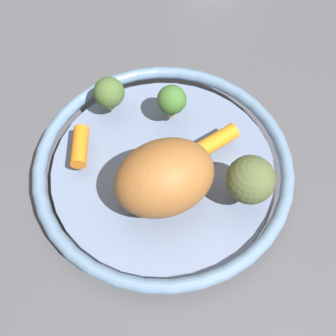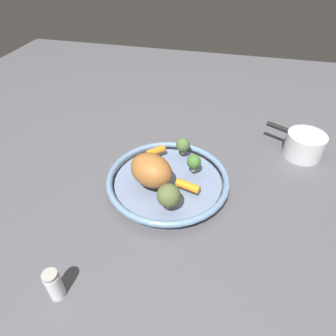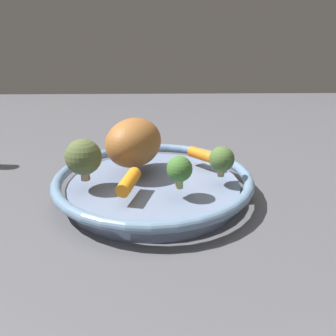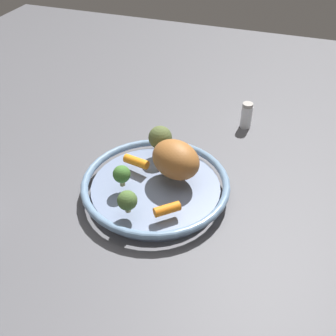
{
  "view_description": "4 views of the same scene",
  "coord_description": "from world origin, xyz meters",
  "px_view_note": "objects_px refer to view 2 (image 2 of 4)",
  "views": [
    {
      "loc": [
        -0.2,
        0.22,
        0.53
      ],
      "look_at": [
        -0.03,
        0.02,
        0.08
      ],
      "focal_mm": 46.02,
      "sensor_mm": 36.0,
      "label": 1
    },
    {
      "loc": [
        -0.61,
        -0.15,
        0.6
      ],
      "look_at": [
        0.02,
        0.0,
        0.06
      ],
      "focal_mm": 31.62,
      "sensor_mm": 36.0,
      "label": 2
    },
    {
      "loc": [
        0.01,
        -0.53,
        0.26
      ],
      "look_at": [
        0.03,
        -0.03,
        0.06
      ],
      "focal_mm": 34.34,
      "sensor_mm": 36.0,
      "label": 3
    },
    {
      "loc": [
        0.68,
        0.27,
        0.66
      ],
      "look_at": [
        -0.01,
        0.03,
        0.08
      ],
      "focal_mm": 43.66,
      "sensor_mm": 36.0,
      "label": 4
    }
  ],
  "objects_px": {
    "serving_bowl": "(168,181)",
    "broccoli_floret_mid": "(183,145)",
    "roast_chicken_piece": "(151,170)",
    "salt_shaker": "(54,285)",
    "saucepan": "(304,145)",
    "broccoli_floret_edge": "(169,196)",
    "baby_carrot_back": "(156,151)",
    "baby_carrot_left": "(188,186)",
    "broccoli_floret_small": "(194,162)"
  },
  "relations": [
    {
      "from": "serving_bowl",
      "to": "broccoli_floret_mid",
      "type": "distance_m",
      "value": 0.13
    },
    {
      "from": "serving_bowl",
      "to": "roast_chicken_piece",
      "type": "distance_m",
      "value": 0.08
    },
    {
      "from": "roast_chicken_piece",
      "to": "broccoli_floret_mid",
      "type": "distance_m",
      "value": 0.16
    },
    {
      "from": "salt_shaker",
      "to": "saucepan",
      "type": "height_order",
      "value": "saucepan"
    },
    {
      "from": "broccoli_floret_mid",
      "to": "broccoli_floret_edge",
      "type": "distance_m",
      "value": 0.23
    },
    {
      "from": "baby_carrot_back",
      "to": "salt_shaker",
      "type": "xyz_separation_m",
      "value": [
        -0.46,
        0.08,
        -0.02
      ]
    },
    {
      "from": "baby_carrot_back",
      "to": "baby_carrot_left",
      "type": "relative_size",
      "value": 0.89
    },
    {
      "from": "serving_bowl",
      "to": "roast_chicken_piece",
      "type": "xyz_separation_m",
      "value": [
        -0.04,
        0.04,
        0.06
      ]
    },
    {
      "from": "roast_chicken_piece",
      "to": "saucepan",
      "type": "relative_size",
      "value": 0.67
    },
    {
      "from": "broccoli_floret_mid",
      "to": "saucepan",
      "type": "distance_m",
      "value": 0.4
    },
    {
      "from": "serving_bowl",
      "to": "saucepan",
      "type": "xyz_separation_m",
      "value": [
        0.26,
        -0.39,
        0.02
      ]
    },
    {
      "from": "serving_bowl",
      "to": "broccoli_floret_mid",
      "type": "height_order",
      "value": "broccoli_floret_mid"
    },
    {
      "from": "baby_carrot_back",
      "to": "saucepan",
      "type": "xyz_separation_m",
      "value": [
        0.16,
        -0.45,
        -0.01
      ]
    },
    {
      "from": "serving_bowl",
      "to": "broccoli_floret_small",
      "type": "relative_size",
      "value": 6.63
    },
    {
      "from": "baby_carrot_back",
      "to": "baby_carrot_left",
      "type": "height_order",
      "value": "baby_carrot_left"
    },
    {
      "from": "salt_shaker",
      "to": "saucepan",
      "type": "distance_m",
      "value": 0.82
    },
    {
      "from": "broccoli_floret_small",
      "to": "broccoli_floret_edge",
      "type": "bearing_deg",
      "value": 166.92
    },
    {
      "from": "baby_carrot_back",
      "to": "broccoli_floret_small",
      "type": "relative_size",
      "value": 1.09
    },
    {
      "from": "baby_carrot_back",
      "to": "broccoli_floret_mid",
      "type": "height_order",
      "value": "broccoli_floret_mid"
    },
    {
      "from": "baby_carrot_back",
      "to": "broccoli_floret_edge",
      "type": "xyz_separation_m",
      "value": [
        -0.21,
        -0.09,
        0.03
      ]
    },
    {
      "from": "baby_carrot_back",
      "to": "salt_shaker",
      "type": "bearing_deg",
      "value": 169.64
    },
    {
      "from": "broccoli_floret_edge",
      "to": "broccoli_floret_small",
      "type": "relative_size",
      "value": 1.33
    },
    {
      "from": "broccoli_floret_mid",
      "to": "baby_carrot_left",
      "type": "bearing_deg",
      "value": -163.71
    },
    {
      "from": "roast_chicken_piece",
      "to": "broccoli_floret_mid",
      "type": "bearing_deg",
      "value": -20.37
    },
    {
      "from": "baby_carrot_left",
      "to": "broccoli_floret_mid",
      "type": "bearing_deg",
      "value": 16.29
    },
    {
      "from": "roast_chicken_piece",
      "to": "salt_shaker",
      "type": "distance_m",
      "value": 0.35
    },
    {
      "from": "serving_bowl",
      "to": "baby_carrot_back",
      "type": "distance_m",
      "value": 0.12
    },
    {
      "from": "serving_bowl",
      "to": "broccoli_floret_small",
      "type": "xyz_separation_m",
      "value": [
        0.04,
        -0.07,
        0.05
      ]
    },
    {
      "from": "serving_bowl",
      "to": "broccoli_floret_edge",
      "type": "xyz_separation_m",
      "value": [
        -0.11,
        -0.03,
        0.06
      ]
    },
    {
      "from": "broccoli_floret_small",
      "to": "broccoli_floret_mid",
      "type": "bearing_deg",
      "value": 31.9
    },
    {
      "from": "saucepan",
      "to": "broccoli_floret_mid",
      "type": "bearing_deg",
      "value": 110.43
    },
    {
      "from": "serving_bowl",
      "to": "broccoli_floret_edge",
      "type": "relative_size",
      "value": 4.97
    },
    {
      "from": "roast_chicken_piece",
      "to": "broccoli_floret_small",
      "type": "relative_size",
      "value": 2.33
    },
    {
      "from": "saucepan",
      "to": "broccoli_floret_small",
      "type": "bearing_deg",
      "value": 123.14
    },
    {
      "from": "broccoli_floret_mid",
      "to": "salt_shaker",
      "type": "relative_size",
      "value": 0.67
    },
    {
      "from": "roast_chicken_piece",
      "to": "broccoli_floret_small",
      "type": "bearing_deg",
      "value": -52.92
    },
    {
      "from": "serving_bowl",
      "to": "baby_carrot_left",
      "type": "relative_size",
      "value": 5.4
    },
    {
      "from": "serving_bowl",
      "to": "roast_chicken_piece",
      "type": "height_order",
      "value": "roast_chicken_piece"
    },
    {
      "from": "broccoli_floret_small",
      "to": "saucepan",
      "type": "xyz_separation_m",
      "value": [
        0.21,
        -0.33,
        -0.03
      ]
    },
    {
      "from": "broccoli_floret_edge",
      "to": "baby_carrot_left",
      "type": "bearing_deg",
      "value": -24.64
    },
    {
      "from": "baby_carrot_left",
      "to": "saucepan",
      "type": "height_order",
      "value": "saucepan"
    },
    {
      "from": "saucepan",
      "to": "baby_carrot_back",
      "type": "bearing_deg",
      "value": 109.63
    },
    {
      "from": "broccoli_floret_mid",
      "to": "saucepan",
      "type": "xyz_separation_m",
      "value": [
        0.14,
        -0.37,
        -0.03
      ]
    },
    {
      "from": "baby_carrot_left",
      "to": "salt_shaker",
      "type": "relative_size",
      "value": 0.83
    },
    {
      "from": "broccoli_floret_edge",
      "to": "saucepan",
      "type": "distance_m",
      "value": 0.52
    },
    {
      "from": "broccoli_floret_edge",
      "to": "serving_bowl",
      "type": "bearing_deg",
      "value": 14.46
    },
    {
      "from": "baby_carrot_back",
      "to": "saucepan",
      "type": "distance_m",
      "value": 0.48
    },
    {
      "from": "broccoli_floret_edge",
      "to": "saucepan",
      "type": "bearing_deg",
      "value": -44.55
    },
    {
      "from": "baby_carrot_left",
      "to": "broccoli_floret_edge",
      "type": "height_order",
      "value": "broccoli_floret_edge"
    },
    {
      "from": "roast_chicken_piece",
      "to": "baby_carrot_left",
      "type": "distance_m",
      "value": 0.11
    }
  ]
}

